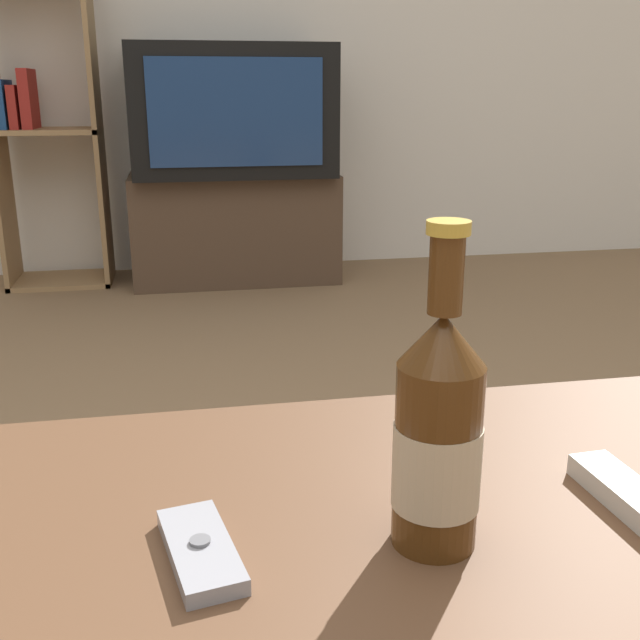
% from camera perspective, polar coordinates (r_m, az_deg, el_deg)
% --- Properties ---
extents(tv_stand, '(0.86, 0.41, 0.45)m').
position_cam_1_polar(tv_stand, '(3.26, -6.50, 7.06)').
color(tv_stand, '#4C3828').
rests_on(tv_stand, ground_plane).
extents(television, '(0.80, 0.55, 0.51)m').
position_cam_1_polar(television, '(3.21, -6.79, 15.56)').
color(television, black).
rests_on(television, tv_stand).
extents(bookshelf, '(0.41, 0.30, 1.26)m').
position_cam_1_polar(bookshelf, '(3.31, -20.39, 13.68)').
color(bookshelf, '#99754C').
rests_on(bookshelf, ground_plane).
extents(beer_bottle, '(0.07, 0.07, 0.26)m').
position_cam_1_polar(beer_bottle, '(0.60, 8.98, -8.66)').
color(beer_bottle, '#47280F').
rests_on(beer_bottle, coffee_table).
extents(cell_phone, '(0.07, 0.13, 0.02)m').
position_cam_1_polar(cell_phone, '(0.62, -9.09, -16.93)').
color(cell_phone, gray).
rests_on(cell_phone, coffee_table).
extents(remote_control, '(0.05, 0.17, 0.02)m').
position_cam_1_polar(remote_control, '(0.72, 23.19, -12.83)').
color(remote_control, beige).
rests_on(remote_control, coffee_table).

